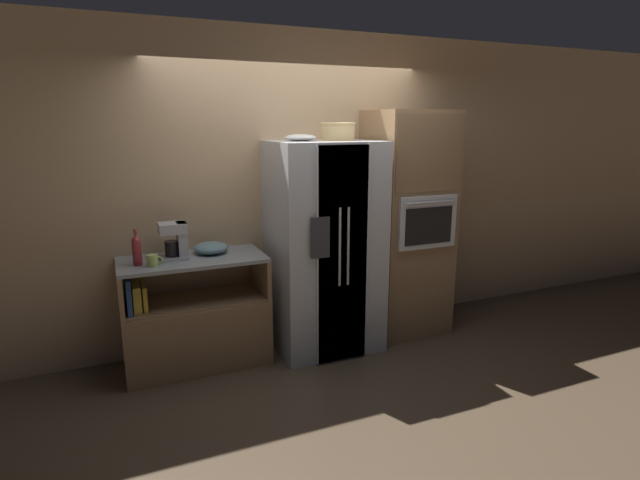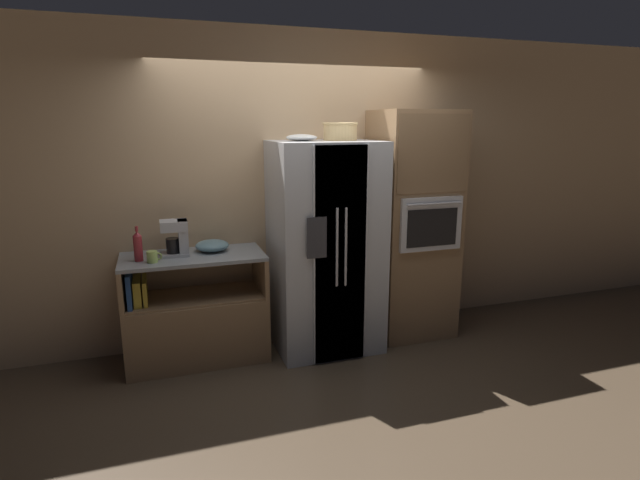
{
  "view_description": "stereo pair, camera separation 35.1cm",
  "coord_description": "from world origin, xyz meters",
  "px_view_note": "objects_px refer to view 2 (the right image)",
  "views": [
    {
      "loc": [
        -1.56,
        -3.89,
        2.0
      ],
      "look_at": [
        0.08,
        -0.07,
        1.02
      ],
      "focal_mm": 28.0,
      "sensor_mm": 36.0,
      "label": 1
    },
    {
      "loc": [
        -1.23,
        -4.02,
        2.0
      ],
      "look_at": [
        0.08,
        -0.07,
        1.02
      ],
      "focal_mm": 28.0,
      "sensor_mm": 36.0,
      "label": 2
    }
  ],
  "objects_px": {
    "refrigerator": "(326,247)",
    "mug": "(153,257)",
    "wicker_basket": "(340,131)",
    "bottle_tall": "(138,246)",
    "coffee_maker": "(177,236)",
    "mixing_bowl": "(212,246)",
    "fruit_bowl": "(302,137)",
    "wall_oven": "(412,225)"
  },
  "relations": [
    {
      "from": "refrigerator",
      "to": "mug",
      "type": "bearing_deg",
      "value": -178.59
    },
    {
      "from": "wicker_basket",
      "to": "refrigerator",
      "type": "bearing_deg",
      "value": -160.72
    },
    {
      "from": "wicker_basket",
      "to": "bottle_tall",
      "type": "height_order",
      "value": "wicker_basket"
    },
    {
      "from": "mug",
      "to": "coffee_maker",
      "type": "distance_m",
      "value": 0.28
    },
    {
      "from": "wicker_basket",
      "to": "mixing_bowl",
      "type": "bearing_deg",
      "value": 173.47
    },
    {
      "from": "refrigerator",
      "to": "bottle_tall",
      "type": "xyz_separation_m",
      "value": [
        -1.55,
        0.04,
        0.12
      ]
    },
    {
      "from": "fruit_bowl",
      "to": "mug",
      "type": "height_order",
      "value": "fruit_bowl"
    },
    {
      "from": "wall_oven",
      "to": "mixing_bowl",
      "type": "bearing_deg",
      "value": 176.11
    },
    {
      "from": "bottle_tall",
      "to": "mixing_bowl",
      "type": "height_order",
      "value": "bottle_tall"
    },
    {
      "from": "bottle_tall",
      "to": "mug",
      "type": "xyz_separation_m",
      "value": [
        0.1,
        -0.08,
        -0.08
      ]
    },
    {
      "from": "fruit_bowl",
      "to": "coffee_maker",
      "type": "distance_m",
      "value": 1.32
    },
    {
      "from": "wicker_basket",
      "to": "mug",
      "type": "relative_size",
      "value": 2.59
    },
    {
      "from": "mixing_bowl",
      "to": "bottle_tall",
      "type": "bearing_deg",
      "value": -166.98
    },
    {
      "from": "wall_oven",
      "to": "mixing_bowl",
      "type": "xyz_separation_m",
      "value": [
        -1.85,
        0.13,
        -0.08
      ]
    },
    {
      "from": "bottle_tall",
      "to": "mixing_bowl",
      "type": "distance_m",
      "value": 0.61
    },
    {
      "from": "mug",
      "to": "coffee_maker",
      "type": "xyz_separation_m",
      "value": [
        0.2,
        0.16,
        0.12
      ]
    },
    {
      "from": "fruit_bowl",
      "to": "mixing_bowl",
      "type": "relative_size",
      "value": 0.93
    },
    {
      "from": "refrigerator",
      "to": "fruit_bowl",
      "type": "relative_size",
      "value": 7.04
    },
    {
      "from": "refrigerator",
      "to": "mug",
      "type": "relative_size",
      "value": 15.87
    },
    {
      "from": "wall_oven",
      "to": "fruit_bowl",
      "type": "relative_size",
      "value": 8.03
    },
    {
      "from": "refrigerator",
      "to": "wall_oven",
      "type": "relative_size",
      "value": 0.88
    },
    {
      "from": "mixing_bowl",
      "to": "coffee_maker",
      "type": "xyz_separation_m",
      "value": [
        -0.28,
        -0.06,
        0.11
      ]
    },
    {
      "from": "wicker_basket",
      "to": "bottle_tall",
      "type": "distance_m",
      "value": 1.91
    },
    {
      "from": "wicker_basket",
      "to": "fruit_bowl",
      "type": "height_order",
      "value": "wicker_basket"
    },
    {
      "from": "fruit_bowl",
      "to": "mixing_bowl",
      "type": "bearing_deg",
      "value": 171.22
    },
    {
      "from": "mixing_bowl",
      "to": "coffee_maker",
      "type": "distance_m",
      "value": 0.31
    },
    {
      "from": "refrigerator",
      "to": "wicker_basket",
      "type": "distance_m",
      "value": 1.02
    },
    {
      "from": "wicker_basket",
      "to": "fruit_bowl",
      "type": "bearing_deg",
      "value": 178.59
    },
    {
      "from": "wall_oven",
      "to": "refrigerator",
      "type": "bearing_deg",
      "value": -176.56
    },
    {
      "from": "wall_oven",
      "to": "mug",
      "type": "relative_size",
      "value": 18.1
    },
    {
      "from": "mug",
      "to": "mixing_bowl",
      "type": "relative_size",
      "value": 0.41
    },
    {
      "from": "bottle_tall",
      "to": "mixing_bowl",
      "type": "relative_size",
      "value": 1.0
    },
    {
      "from": "wall_oven",
      "to": "wicker_basket",
      "type": "bearing_deg",
      "value": -179.88
    },
    {
      "from": "mug",
      "to": "wicker_basket",
      "type": "bearing_deg",
      "value": 3.12
    },
    {
      "from": "mug",
      "to": "refrigerator",
      "type": "bearing_deg",
      "value": 1.41
    },
    {
      "from": "mug",
      "to": "bottle_tall",
      "type": "bearing_deg",
      "value": 143.17
    },
    {
      "from": "wicker_basket",
      "to": "mug",
      "type": "distance_m",
      "value": 1.86
    },
    {
      "from": "mug",
      "to": "coffee_maker",
      "type": "height_order",
      "value": "coffee_maker"
    },
    {
      "from": "wicker_basket",
      "to": "bottle_tall",
      "type": "bearing_deg",
      "value": -179.69
    },
    {
      "from": "refrigerator",
      "to": "wall_oven",
      "type": "distance_m",
      "value": 0.89
    },
    {
      "from": "fruit_bowl",
      "to": "mixing_bowl",
      "type": "xyz_separation_m",
      "value": [
        -0.77,
        0.12,
        -0.9
      ]
    },
    {
      "from": "bottle_tall",
      "to": "coffee_maker",
      "type": "distance_m",
      "value": 0.32
    }
  ]
}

